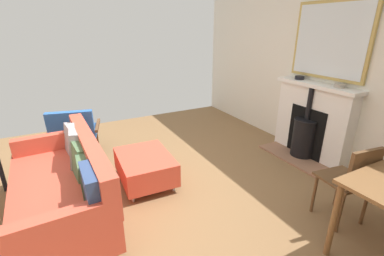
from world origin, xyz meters
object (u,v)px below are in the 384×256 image
armchair_accent (74,130)px  fireplace (310,125)px  dining_chair_near_fireplace (352,178)px  ottoman (145,166)px  mantel_bowl_far (340,86)px  mantel_bowl_near (299,78)px  sofa (66,184)px

armchair_accent → fireplace: bearing=153.0°
fireplace → dining_chair_near_fireplace: size_ratio=1.47×
dining_chair_near_fireplace → armchair_accent: bearing=-52.0°
ottoman → mantel_bowl_far: bearing=163.2°
ottoman → dining_chair_near_fireplace: dining_chair_near_fireplace is taller
fireplace → mantel_bowl_far: mantel_bowl_far is taller
mantel_bowl_near → armchair_accent: size_ratio=0.17×
fireplace → sofa: fireplace is taller
mantel_bowl_near → sofa: size_ratio=0.07×
mantel_bowl_near → mantel_bowl_far: (-0.00, 0.64, -0.00)m
ottoman → dining_chair_near_fireplace: 2.21m
mantel_bowl_near → dining_chair_near_fireplace: 1.89m
mantel_bowl_near → sofa: bearing=2.1°
mantel_bowl_far → armchair_accent: mantel_bowl_far is taller
fireplace → sofa: bearing=-3.5°
mantel_bowl_near → ottoman: bearing=-2.0°
fireplace → sofa: 3.28m
mantel_bowl_far → dining_chair_near_fireplace: 1.42m
fireplace → mantel_bowl_far: 0.71m
armchair_accent → dining_chair_near_fireplace: dining_chair_near_fireplace is taller
fireplace → ottoman: (2.38, -0.41, -0.26)m
mantel_bowl_far → sofa: size_ratio=0.07×
fireplace → dining_chair_near_fireplace: (0.89, 1.21, 0.02)m
fireplace → dining_chair_near_fireplace: fireplace is taller
mantel_bowl_far → sofa: 3.42m
fireplace → ottoman: size_ratio=1.47×
fireplace → ottoman: bearing=-9.8°
fireplace → armchair_accent: 3.43m
mantel_bowl_near → mantel_bowl_far: same height
sofa → ottoman: size_ratio=2.15×
mantel_bowl_far → sofa: (3.29, -0.52, -0.77)m
armchair_accent → dining_chair_near_fireplace: bearing=128.0°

